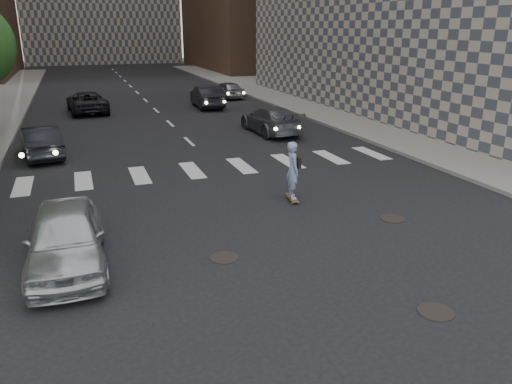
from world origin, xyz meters
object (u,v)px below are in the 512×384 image
traffic_car_a (41,142)px  traffic_car_d (227,90)px  silver_sedan (66,238)px  traffic_car_c (87,102)px  skateboarder (293,170)px  traffic_car_e (207,97)px  traffic_car_b (271,120)px

traffic_car_a → traffic_car_d: traffic_car_a is taller
silver_sedan → traffic_car_c: silver_sedan is taller
skateboarder → traffic_car_e: bearing=93.0°
silver_sedan → traffic_car_b: silver_sedan is taller
traffic_car_b → traffic_car_e: traffic_car_e is taller
traffic_car_b → skateboarder: bearing=70.2°
traffic_car_a → skateboarder: bearing=123.8°
skateboarder → traffic_car_d: (4.90, 23.52, -0.36)m
skateboarder → traffic_car_a: (-7.73, 8.69, -0.34)m
skateboarder → traffic_car_b: skateboarder is taller
skateboarder → traffic_car_d: size_ratio=0.50×
skateboarder → traffic_car_e: (2.26, 19.58, -0.26)m
traffic_car_b → traffic_car_e: (-0.96, 9.46, 0.05)m
traffic_car_b → traffic_car_e: bearing=-86.3°
traffic_car_c → traffic_car_d: (10.39, 3.49, -0.03)m
traffic_car_d → traffic_car_a: bearing=41.7°
traffic_car_a → traffic_car_c: traffic_car_c is taller
silver_sedan → traffic_car_e: traffic_car_e is taller
traffic_car_e → skateboarder: bearing=85.8°
silver_sedan → traffic_car_e: 23.82m
skateboarder → traffic_car_b: (3.22, 10.12, -0.32)m
silver_sedan → traffic_car_d: silver_sedan is taller
traffic_car_b → traffic_car_c: size_ratio=0.97×
silver_sedan → traffic_car_d: 28.48m
traffic_car_c → traffic_car_e: size_ratio=1.08×
traffic_car_b → traffic_car_c: traffic_car_b is taller
skateboarder → traffic_car_a: bearing=141.2°
traffic_car_b → traffic_car_a: bearing=5.3°
traffic_car_a → traffic_car_d: 19.48m
silver_sedan → traffic_car_e: size_ratio=0.94×
skateboarder → traffic_car_d: skateboarder is taller
skateboarder → traffic_car_b: size_ratio=0.40×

